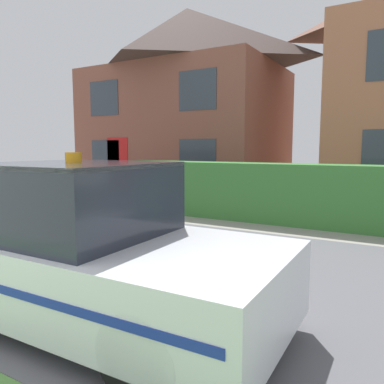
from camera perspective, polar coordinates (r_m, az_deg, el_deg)
road_strip at (r=5.61m, az=-5.36°, el=-11.00°), size 28.00×5.53×0.01m
garden_hedge at (r=8.86m, az=12.33°, el=-0.12°), size 8.38×0.85×1.36m
police_car at (r=3.88m, az=-16.03°, el=-8.42°), size 3.94×1.76×1.66m
house_left at (r=16.06m, az=-0.76°, el=14.04°), size 7.81×5.78×7.36m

